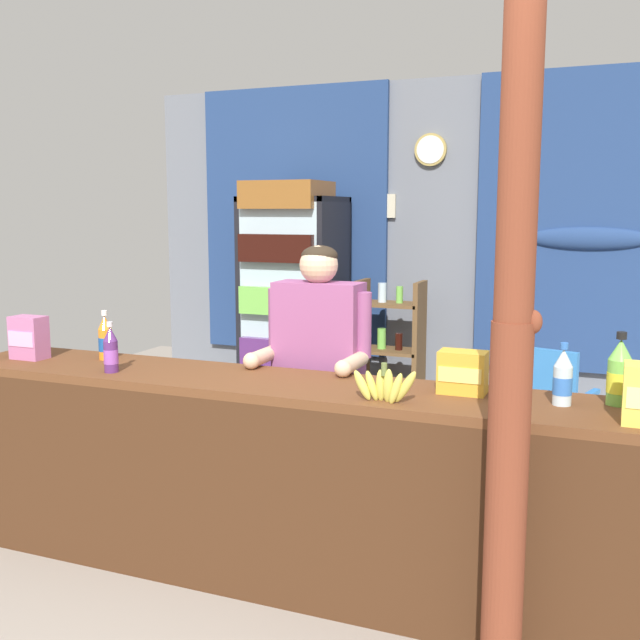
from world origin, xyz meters
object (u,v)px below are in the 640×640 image
(shopkeeper, at_px, (318,357))
(soda_bottle_orange_soda, at_px, (105,339))
(timber_post, at_px, (512,338))
(soda_bottle_water, at_px, (563,379))
(snack_box_choco_powder, at_px, (463,372))
(soda_bottle_grape_soda, at_px, (111,351))
(bottle_shelf_rack, at_px, (390,355))
(drink_fridge, at_px, (292,296))
(plastic_lawn_chair, at_px, (549,405))
(soda_bottle_lime_soda, at_px, (619,374))
(stall_counter, at_px, (264,464))
(banana_bunch, at_px, (384,386))
(snack_box_wafer, at_px, (29,338))

(shopkeeper, distance_m, soda_bottle_orange_soda, 1.08)
(timber_post, bearing_deg, soda_bottle_water, 73.40)
(snack_box_choco_powder, bearing_deg, shopkeeper, 155.41)
(timber_post, bearing_deg, soda_bottle_grape_soda, 171.21)
(bottle_shelf_rack, xyz_separation_m, snack_box_choco_powder, (0.97, -2.20, 0.40))
(shopkeeper, xyz_separation_m, soda_bottle_orange_soda, (-1.02, -0.34, 0.08))
(soda_bottle_grape_soda, distance_m, soda_bottle_water, 2.00)
(bottle_shelf_rack, bearing_deg, drink_fridge, -171.62)
(plastic_lawn_chair, height_order, shopkeeper, shopkeeper)
(bottle_shelf_rack, xyz_separation_m, soda_bottle_lime_soda, (1.56, -2.16, 0.43))
(timber_post, bearing_deg, snack_box_choco_powder, 117.30)
(soda_bottle_lime_soda, distance_m, soda_bottle_water, 0.22)
(stall_counter, relative_size, banana_bunch, 11.69)
(stall_counter, bearing_deg, timber_post, -15.78)
(soda_bottle_grape_soda, bearing_deg, timber_post, -8.79)
(drink_fridge, distance_m, soda_bottle_water, 2.99)
(stall_counter, relative_size, soda_bottle_orange_soda, 13.08)
(bottle_shelf_rack, xyz_separation_m, shopkeeper, (0.18, -1.84, 0.34))
(drink_fridge, bearing_deg, snack_box_wafer, -102.24)
(drink_fridge, relative_size, bottle_shelf_rack, 1.62)
(plastic_lawn_chair, distance_m, snack_box_choco_powder, 1.69)
(plastic_lawn_chair, relative_size, soda_bottle_water, 3.52)
(snack_box_choco_powder, distance_m, banana_bunch, 0.36)
(soda_bottle_grape_soda, bearing_deg, soda_bottle_water, 4.94)
(stall_counter, height_order, drink_fridge, drink_fridge)
(soda_bottle_lime_soda, relative_size, soda_bottle_grape_soda, 1.21)
(plastic_lawn_chair, height_order, soda_bottle_water, soda_bottle_water)
(snack_box_wafer, bearing_deg, snack_box_choco_powder, 2.81)
(soda_bottle_lime_soda, xyz_separation_m, snack_box_choco_powder, (-0.60, -0.04, -0.03))
(plastic_lawn_chair, xyz_separation_m, snack_box_wafer, (-2.40, -1.71, 0.53))
(bottle_shelf_rack, relative_size, banana_bunch, 4.14)
(stall_counter, height_order, snack_box_choco_powder, snack_box_choco_powder)
(shopkeeper, bearing_deg, soda_bottle_orange_soda, -161.74)
(shopkeeper, bearing_deg, soda_bottle_lime_soda, -12.92)
(bottle_shelf_rack, bearing_deg, banana_bunch, -73.87)
(plastic_lawn_chair, height_order, soda_bottle_orange_soda, soda_bottle_orange_soda)
(soda_bottle_water, height_order, snack_box_choco_powder, soda_bottle_water)
(soda_bottle_water, distance_m, snack_box_choco_powder, 0.40)
(drink_fridge, distance_m, banana_bunch, 2.76)
(soda_bottle_water, bearing_deg, shopkeeper, 161.28)
(stall_counter, distance_m, soda_bottle_grape_soda, 0.90)
(bottle_shelf_rack, distance_m, soda_bottle_grape_soda, 2.53)
(stall_counter, distance_m, soda_bottle_orange_soda, 1.12)
(timber_post, height_order, plastic_lawn_chair, timber_post)
(drink_fridge, height_order, soda_bottle_lime_soda, drink_fridge)
(timber_post, xyz_separation_m, snack_box_choco_powder, (-0.26, 0.50, -0.24))
(shopkeeper, distance_m, soda_bottle_lime_soda, 1.43)
(bottle_shelf_rack, xyz_separation_m, soda_bottle_water, (1.36, -2.24, 0.42))
(shopkeeper, height_order, soda_bottle_water, shopkeeper)
(bottle_shelf_rack, height_order, soda_bottle_water, soda_bottle_water)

